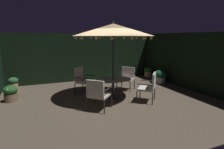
% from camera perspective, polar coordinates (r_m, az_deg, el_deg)
% --- Properties ---
extents(ground_plane, '(8.05, 7.19, 0.02)m').
position_cam_1_polar(ground_plane, '(6.79, -0.93, -7.76)').
color(ground_plane, brown).
extents(hedge_backdrop_rear, '(8.05, 0.30, 2.41)m').
position_cam_1_polar(hedge_backdrop_rear, '(9.75, -8.49, 5.33)').
color(hedge_backdrop_rear, black).
rests_on(hedge_backdrop_rear, ground_plane).
extents(hedge_backdrop_right, '(0.30, 7.19, 2.41)m').
position_cam_1_polar(hedge_backdrop_right, '(8.69, 23.58, 3.77)').
color(hedge_backdrop_right, black).
rests_on(hedge_backdrop_right, ground_plane).
extents(patio_dining_table, '(1.42, 0.97, 0.70)m').
position_cam_1_polar(patio_dining_table, '(6.83, 0.37, -2.81)').
color(patio_dining_table, '#2B2834').
rests_on(patio_dining_table, ground_plane).
extents(patio_umbrella, '(2.86, 2.86, 2.76)m').
position_cam_1_polar(patio_umbrella, '(6.63, 0.40, 13.55)').
color(patio_umbrella, '#2A2E33').
rests_on(patio_umbrella, ground_plane).
extents(patio_chair_north, '(0.87, 0.87, 0.99)m').
position_cam_1_polar(patio_chair_north, '(5.65, -4.40, -5.67)').
color(patio_chair_north, '#31282E').
rests_on(patio_chair_north, ground_plane).
extents(patio_chair_northeast, '(0.85, 0.85, 1.03)m').
position_cam_1_polar(patio_chair_northeast, '(6.53, 11.45, -3.32)').
color(patio_chair_northeast, '#2C302B').
rests_on(patio_chair_northeast, ground_plane).
extents(patio_chair_east, '(0.83, 0.84, 0.95)m').
position_cam_1_polar(patio_chair_east, '(8.00, 4.54, -0.62)').
color(patio_chair_east, '#2B2935').
rests_on(patio_chair_east, ground_plane).
extents(patio_chair_southeast, '(0.83, 0.83, 1.06)m').
position_cam_1_polar(patio_chair_southeast, '(7.43, -9.07, -1.28)').
color(patio_chair_southeast, '#29282C').
rests_on(patio_chair_southeast, ground_plane).
extents(potted_plant_back_right, '(0.47, 0.47, 0.57)m').
position_cam_1_polar(potted_plant_back_right, '(7.42, -28.74, -5.05)').
color(potted_plant_back_right, '#7F6952').
rests_on(potted_plant_back_right, ground_plane).
extents(potted_plant_back_center, '(0.59, 0.59, 0.66)m').
position_cam_1_polar(potted_plant_back_center, '(9.35, 14.71, -0.48)').
color(potted_plant_back_center, silver).
rests_on(potted_plant_back_center, ground_plane).
extents(potted_plant_right_near, '(0.49, 0.49, 0.60)m').
position_cam_1_polar(potted_plant_right_near, '(10.64, 11.13, 0.96)').
color(potted_plant_right_near, tan).
rests_on(potted_plant_right_near, ground_plane).
extents(potted_plant_back_left, '(0.41, 0.41, 0.57)m').
position_cam_1_polar(potted_plant_back_left, '(8.84, -28.07, -2.44)').
color(potted_plant_back_left, tan).
rests_on(potted_plant_back_left, ground_plane).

